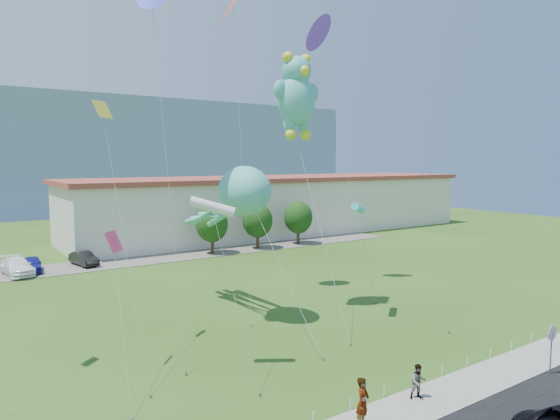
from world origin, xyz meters
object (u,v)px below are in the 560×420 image
(parked_car_blue, at_px, (32,264))
(octopus_kite, at_px, (236,200))
(pedestrian_left, at_px, (363,402))
(pedestrian_right, at_px, (419,382))
(stop_sign, at_px, (552,338))
(parked_car_white, at_px, (17,266))
(parked_car_black, at_px, (84,258))
(teddy_bear_kite, at_px, (297,94))
(warehouse, at_px, (280,204))

(parked_car_blue, height_order, octopus_kite, octopus_kite)
(pedestrian_left, relative_size, pedestrian_right, 1.29)
(stop_sign, distance_m, parked_car_white, 43.13)
(parked_car_black, distance_m, teddy_bear_kite, 29.11)
(parked_car_white, distance_m, parked_car_black, 6.12)
(stop_sign, relative_size, pedestrian_left, 1.26)
(warehouse, height_order, stop_sign, warehouse)
(warehouse, xyz_separation_m, parked_car_white, (-35.60, -9.55, -3.30))
(parked_car_blue, bearing_deg, octopus_kite, -60.00)
(stop_sign, distance_m, parked_car_black, 41.71)
(parked_car_blue, distance_m, octopus_kite, 25.40)
(octopus_kite, bearing_deg, warehouse, 51.75)
(parked_car_blue, bearing_deg, stop_sign, -58.68)
(pedestrian_right, height_order, octopus_kite, octopus_kite)
(pedestrian_right, relative_size, parked_car_black, 0.37)
(teddy_bear_kite, bearing_deg, octopus_kite, 168.38)
(warehouse, xyz_separation_m, stop_sign, (-16.50, -48.21, -2.26))
(pedestrian_right, bearing_deg, teddy_bear_kite, 100.62)
(stop_sign, bearing_deg, octopus_kite, 116.13)
(stop_sign, relative_size, parked_car_white, 0.47)
(stop_sign, distance_m, parked_car_blue, 43.10)
(teddy_bear_kite, bearing_deg, warehouse, 57.67)
(stop_sign, relative_size, parked_car_black, 0.60)
(warehouse, relative_size, pedestrian_left, 30.77)
(warehouse, xyz_separation_m, teddy_bear_kite, (-20.43, -32.28, 10.90))
(pedestrian_right, height_order, teddy_bear_kite, teddy_bear_kite)
(parked_car_blue, xyz_separation_m, teddy_bear_kite, (13.88, -23.31, 14.26))
(stop_sign, distance_m, pedestrian_right, 7.78)
(stop_sign, height_order, parked_car_blue, stop_sign)
(pedestrian_right, bearing_deg, parked_car_black, 123.19)
(parked_car_blue, relative_size, octopus_kite, 0.28)
(pedestrian_left, distance_m, teddy_bear_kite, 21.30)
(parked_car_blue, height_order, parked_car_black, parked_car_blue)
(warehouse, bearing_deg, parked_car_white, -164.98)
(parked_car_white, xyz_separation_m, octopus_kite, (10.86, -21.84, 7.08))
(teddy_bear_kite, bearing_deg, parked_car_black, 111.07)
(warehouse, xyz_separation_m, octopus_kite, (-24.75, -31.39, 3.78))
(warehouse, relative_size, parked_car_blue, 14.62)
(stop_sign, relative_size, teddy_bear_kite, 0.14)
(parked_car_white, bearing_deg, pedestrian_left, -84.54)
(pedestrian_left, relative_size, teddy_bear_kite, 0.11)
(octopus_kite, relative_size, teddy_bear_kite, 0.84)
(pedestrian_right, relative_size, parked_car_white, 0.29)
(pedestrian_left, bearing_deg, stop_sign, -32.58)
(parked_car_white, relative_size, parked_car_black, 1.27)
(stop_sign, height_order, pedestrian_right, stop_sign)
(parked_car_white, xyz_separation_m, parked_car_black, (6.05, 0.94, -0.08))
(pedestrian_left, distance_m, parked_car_black, 38.13)
(warehouse, distance_m, parked_car_black, 30.97)
(warehouse, bearing_deg, parked_car_black, -163.76)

